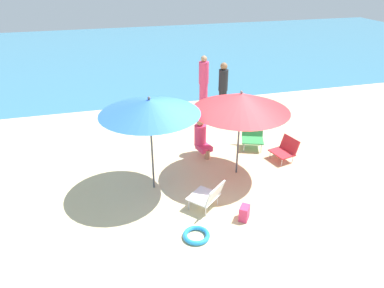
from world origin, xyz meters
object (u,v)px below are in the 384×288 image
(beach_chair_c, at_px, (253,135))
(person_a, at_px, (223,88))
(beach_bag, at_px, (244,213))
(person_c, at_px, (204,84))
(person_b, at_px, (201,137))
(beach_chair_a, at_px, (208,195))
(umbrella_red, at_px, (241,102))
(swim_ring, at_px, (196,235))
(umbrella_blue, at_px, (149,107))
(beach_chair_b, at_px, (285,149))

(beach_chair_c, height_order, person_a, person_a)
(beach_bag, bearing_deg, person_c, 81.10)
(person_b, relative_size, person_c, 0.54)
(beach_chair_a, bearing_deg, umbrella_red, -83.58)
(swim_ring, height_order, beach_bag, beach_bag)
(beach_chair_a, relative_size, swim_ring, 1.63)
(umbrella_blue, distance_m, beach_chair_b, 3.67)
(person_b, bearing_deg, umbrella_red, 10.90)
(beach_chair_a, relative_size, beach_chair_b, 1.23)
(person_b, distance_m, beach_bag, 2.69)
(beach_chair_b, bearing_deg, beach_bag, 32.39)
(swim_ring, bearing_deg, beach_chair_c, 51.37)
(umbrella_red, bearing_deg, beach_chair_b, 11.13)
(beach_chair_c, distance_m, person_b, 1.40)
(umbrella_red, bearing_deg, swim_ring, -128.82)
(beach_chair_c, distance_m, swim_ring, 3.78)
(person_c, relative_size, beach_bag, 6.26)
(umbrella_blue, distance_m, beach_chair_a, 2.04)
(umbrella_blue, distance_m, beach_chair_c, 3.41)
(person_c, xyz_separation_m, beach_bag, (-0.85, -5.44, -0.76))
(umbrella_blue, relative_size, beach_bag, 7.21)
(umbrella_red, bearing_deg, beach_chair_c, 51.70)
(beach_chair_c, bearing_deg, umbrella_blue, -46.03)
(beach_chair_c, distance_m, person_a, 2.43)
(person_a, bearing_deg, umbrella_blue, 172.36)
(person_a, xyz_separation_m, swim_ring, (-2.37, -5.32, -0.79))
(beach_bag, bearing_deg, beach_chair_c, 63.48)
(umbrella_red, height_order, person_c, umbrella_red)
(person_a, bearing_deg, beach_chair_b, -140.88)
(umbrella_red, relative_size, beach_chair_b, 3.26)
(person_a, distance_m, person_b, 2.81)
(umbrella_blue, bearing_deg, swim_ring, -75.56)
(umbrella_blue, height_order, person_b, umbrella_blue)
(umbrella_red, xyz_separation_m, beach_chair_c, (0.87, 1.10, -1.39))
(umbrella_blue, relative_size, person_c, 1.15)
(person_a, distance_m, person_c, 0.64)
(umbrella_red, distance_m, beach_chair_c, 1.98)
(umbrella_blue, relative_size, beach_chair_c, 2.83)
(beach_chair_a, relative_size, person_a, 0.48)
(beach_chair_c, relative_size, person_c, 0.41)
(umbrella_red, bearing_deg, person_b, 116.25)
(umbrella_blue, bearing_deg, person_c, 59.69)
(umbrella_red, distance_m, umbrella_blue, 1.94)
(swim_ring, relative_size, beach_bag, 1.69)
(umbrella_blue, relative_size, beach_chair_a, 2.61)
(person_a, bearing_deg, person_b, -179.88)
(beach_chair_b, distance_m, beach_chair_c, 0.97)
(umbrella_blue, relative_size, swim_ring, 4.26)
(beach_chair_c, relative_size, beach_bag, 2.55)
(umbrella_blue, height_order, beach_chair_a, umbrella_blue)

